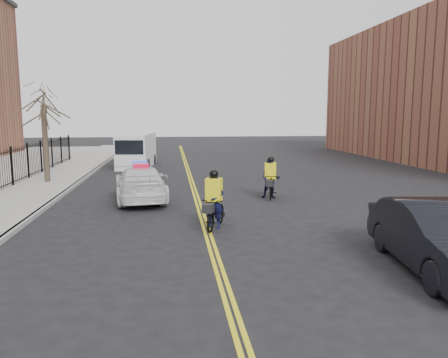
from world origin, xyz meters
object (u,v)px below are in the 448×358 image
at_px(dark_sedan, 439,238).
at_px(cyclist_far, 270,182).
at_px(police_cruiser, 141,183).
at_px(cargo_van, 136,151).
at_px(cyclist_near, 214,208).

distance_m(dark_sedan, cyclist_far, 9.56).
bearing_deg(cyclist_far, police_cruiser, -166.02).
bearing_deg(cyclist_far, cargo_van, 133.99).
bearing_deg(police_cruiser, cyclist_far, 171.12).
height_order(cargo_van, cyclist_near, cargo_van).
xyz_separation_m(cyclist_near, cyclist_far, (2.97, 4.80, 0.06)).
height_order(police_cruiser, dark_sedan, same).
bearing_deg(cyclist_near, cyclist_far, 78.93).
xyz_separation_m(dark_sedan, cyclist_far, (-1.85, 9.38, -0.08)).
relative_size(police_cruiser, cyclist_near, 2.55).
bearing_deg(police_cruiser, dark_sedan, 121.07).
bearing_deg(dark_sedan, cyclist_far, 107.57).
bearing_deg(dark_sedan, cyclist_near, 142.86).
bearing_deg(cyclist_far, dark_sedan, -62.91).
relative_size(police_cruiser, cargo_van, 0.92).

